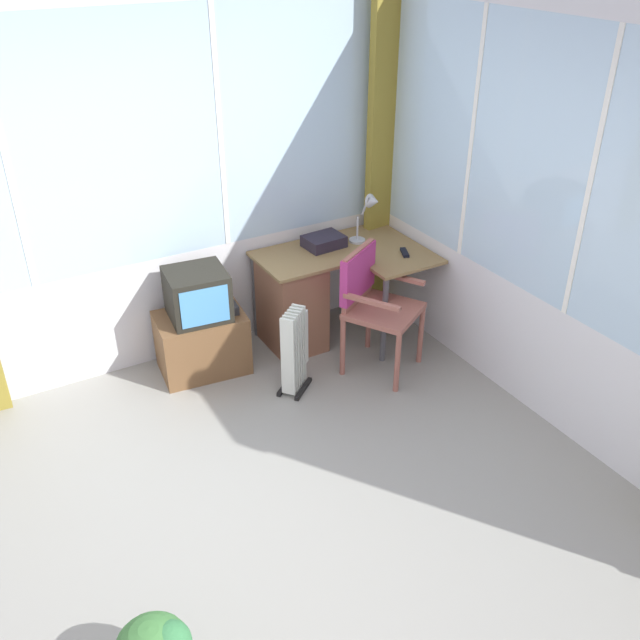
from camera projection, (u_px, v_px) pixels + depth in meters
ground at (267, 539)px, 3.91m from camera, size 5.23×5.07×0.06m
north_window_panel at (126, 194)px, 4.76m from camera, size 4.23×0.07×2.71m
east_window_panel at (583, 236)px, 4.13m from camera, size 0.07×4.07×2.71m
curtain_corner at (381, 160)px, 5.55m from camera, size 0.26×0.10×2.61m
desk at (298, 297)px, 5.46m from camera, size 1.26×0.91×0.74m
desk_lamp at (370, 211)px, 5.42m from camera, size 0.23×0.20×0.40m
tv_remote at (405, 253)px, 5.35m from camera, size 0.10×0.16×0.02m
paper_tray at (324, 241)px, 5.45m from camera, size 0.31×0.25×0.09m
wooden_armchair at (369, 293)px, 5.08m from camera, size 0.66×0.66×0.95m
tv_on_stand at (201, 327)px, 5.14m from camera, size 0.68×0.51×0.82m
space_heater at (295, 349)px, 4.96m from camera, size 0.32×0.30×0.65m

